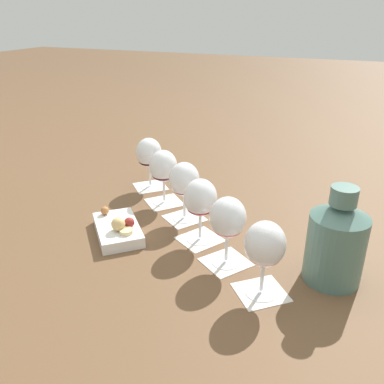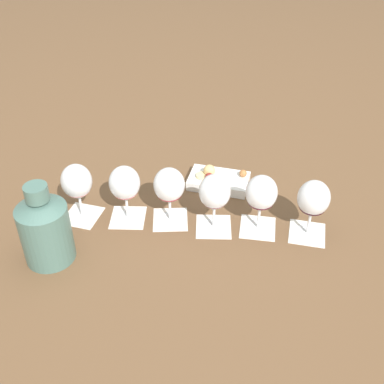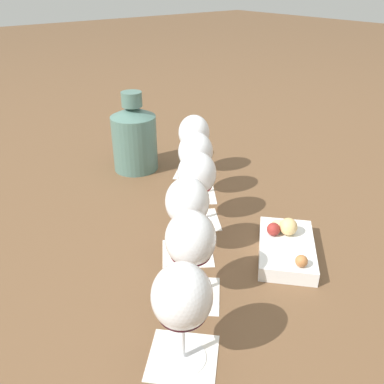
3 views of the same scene
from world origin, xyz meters
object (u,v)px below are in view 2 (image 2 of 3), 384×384
Objects in this scene: wine_glass_4 at (261,195)px; wine_glass_5 at (313,200)px; wine_glass_2 at (169,187)px; wine_glass_3 at (215,194)px; wine_glass_1 at (125,185)px; wine_glass_0 at (77,184)px; snack_dish at (218,180)px; ceramic_vase at (45,228)px.

wine_glass_4 is 1.00× the size of wine_glass_5.
wine_glass_3 is (0.09, 0.08, -0.00)m from wine_glass_2.
wine_glass_1 is 0.35m from wine_glass_4.
wine_glass_0 and wine_glass_2 have the same top height.
wine_glass_3 reaches higher than snack_dish.
wine_glass_3 is at bearing 49.37° from wine_glass_0.
wine_glass_1 is at bearing -130.15° from wine_glass_4.
wine_glass_0 is 1.00× the size of wine_glass_2.
wine_glass_3 is at bearing -125.31° from wine_glass_4.
wine_glass_0 is at bearing -130.16° from wine_glass_5.
wine_glass_3 is 0.12m from wine_glass_4.
wine_glass_4 is at bearing 68.36° from ceramic_vase.
wine_glass_0 is 1.00× the size of wine_glass_3.
wine_glass_0 and wine_glass_4 have the same top height.
wine_glass_5 is 0.65m from ceramic_vase.
ceramic_vase reaches higher than wine_glass_3.
wine_glass_3 is 1.00× the size of wine_glass_5.
wine_glass_0 is 0.75× the size of ceramic_vase.
wine_glass_2 is at bearing 52.76° from wine_glass_0.
wine_glass_2 is 0.12m from wine_glass_3.
wine_glass_3 is 0.81× the size of snack_dish.
ceramic_vase reaches higher than wine_glass_0.
wine_glass_4 is at bearing 49.85° from wine_glass_1.
wine_glass_2 is at bearing -73.36° from snack_dish.
wine_glass_1 is 0.47m from wine_glass_5.
wine_glass_0 and wine_glass_3 have the same top height.
wine_glass_0 is 0.60m from wine_glass_5.
wine_glass_0 is at bearing -127.04° from wine_glass_1.
wine_glass_2 is at bearing -132.09° from wine_glass_5.
wine_glass_5 is (0.39, 0.46, 0.00)m from wine_glass_0.
ceramic_vase is (-0.28, -0.58, -0.02)m from wine_glass_5.
wine_glass_4 and wine_glass_5 have the same top height.
wine_glass_4 is at bearing 50.67° from wine_glass_0.
ceramic_vase is at bearing -82.50° from wine_glass_1.
ceramic_vase reaches higher than wine_glass_2.
ceramic_vase reaches higher than wine_glass_1.
wine_glass_1 and wine_glass_2 have the same top height.
wine_glass_2 is 1.00× the size of wine_glass_4.
snack_dish is at bearing 173.43° from wine_glass_4.
wine_glass_2 and wine_glass_3 have the same top height.
wine_glass_4 is (0.07, 0.09, 0.00)m from wine_glass_3.
wine_glass_4 is (0.30, 0.36, 0.00)m from wine_glass_0.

